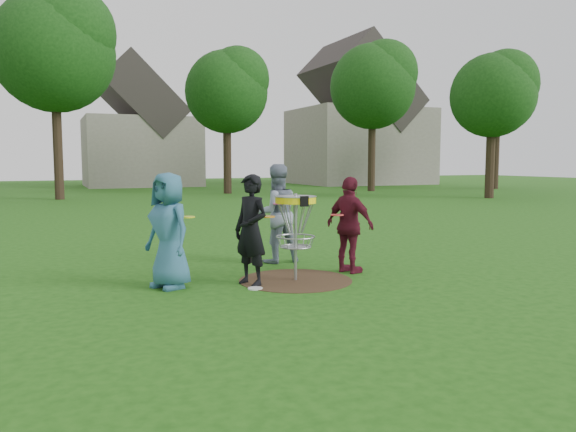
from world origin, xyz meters
name	(u,v)px	position (x,y,z in m)	size (l,w,h in m)	color
ground	(295,280)	(0.00, 0.00, 0.00)	(100.00, 100.00, 0.00)	#19470F
dirt_patch	(295,280)	(0.00, 0.00, 0.00)	(1.80, 1.80, 0.01)	#47331E
player_blue	(169,231)	(-1.94, 0.28, 0.86)	(0.84, 0.55, 1.72)	#2D607C
player_black	(251,230)	(-0.75, -0.02, 0.85)	(0.62, 0.40, 1.69)	black
player_grey	(276,214)	(0.32, 1.60, 0.92)	(0.89, 0.69, 1.83)	gray
player_maroon	(350,225)	(1.09, 0.20, 0.82)	(0.96, 0.40, 1.63)	#581424
disc_on_grass	(255,288)	(-0.80, -0.32, 0.01)	(0.22, 0.22, 0.02)	silver
disc_golf_basket	(296,217)	(0.00, 0.00, 1.02)	(0.66, 0.67, 1.38)	#9EA0A5
held_discs	(270,213)	(-0.26, 0.42, 1.05)	(2.70, 1.55, 0.14)	yellow
tree_row	(131,72)	(0.44, 20.67, 6.21)	(51.20, 17.42, 9.90)	#38281C
house_row	(170,129)	(4.78, 33.07, 4.14)	(44.50, 10.65, 11.62)	gray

